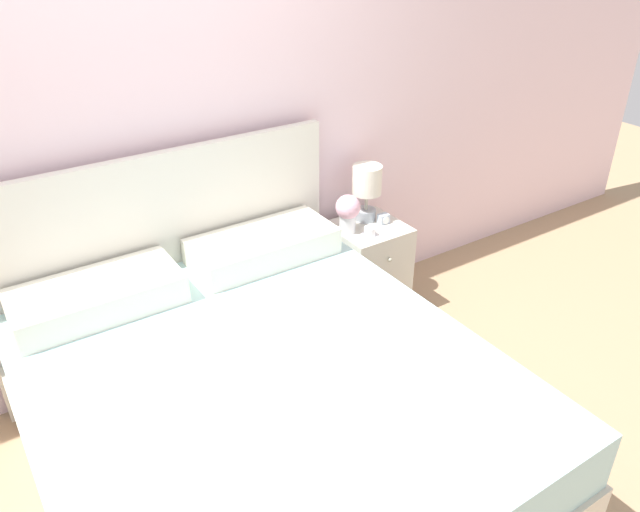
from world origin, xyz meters
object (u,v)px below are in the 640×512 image
table_lamp (367,186)px  flower_vase (348,211)px  teacup (370,232)px  bed (259,410)px  nightstand (367,269)px  alarm_clock (383,219)px

table_lamp → flower_vase: (-0.18, -0.07, -0.09)m
table_lamp → teacup: 0.29m
bed → teacup: 1.29m
nightstand → teacup: size_ratio=5.50×
bed → flower_vase: bed is taller
bed → table_lamp: 1.53m
flower_vase → bed: bearing=-143.0°
teacup → table_lamp: bearing=59.4°
bed → table_lamp: bearing=34.8°
nightstand → alarm_clock: bearing=-10.7°
table_lamp → alarm_clock: (0.06, -0.10, -0.19)m
nightstand → table_lamp: (0.04, 0.08, 0.51)m
table_lamp → nightstand: bearing=-114.0°
alarm_clock → bed: bearing=-149.7°
flower_vase → teacup: (0.07, -0.12, -0.11)m
teacup → alarm_clock: size_ratio=1.68×
bed → alarm_clock: size_ratio=32.65×
bed → alarm_clock: bearing=30.3°
teacup → alarm_clock: 0.19m
alarm_clock → teacup: bearing=-153.3°
bed → nightstand: 1.38m
bed → alarm_clock: bed is taller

